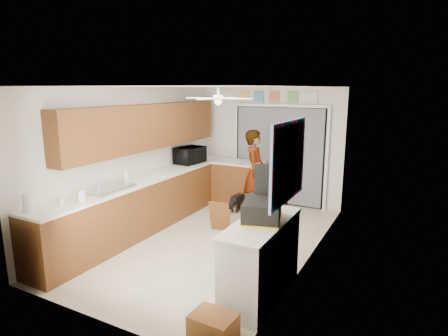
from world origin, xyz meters
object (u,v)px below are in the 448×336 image
at_px(microwave, 190,155).
at_px(paper_towel_roll, 28,202).
at_px(man, 255,173).
at_px(dog, 238,202).
at_px(cardboard_box, 213,327).
at_px(soap_bottle, 126,174).
at_px(navy_crate, 234,281).
at_px(suitcase, 262,210).

relative_size(microwave, paper_towel_roll, 2.44).
height_order(paper_towel_roll, man, man).
distance_m(paper_towel_roll, dog, 4.06).
height_order(paper_towel_roll, cardboard_box, paper_towel_roll).
height_order(microwave, cardboard_box, microwave).
xyz_separation_m(paper_towel_roll, cardboard_box, (2.66, 0.05, -0.93)).
relative_size(microwave, dog, 1.29).
bearing_deg(soap_bottle, man, 52.82).
xyz_separation_m(soap_bottle, paper_towel_roll, (0.02, -1.81, -0.00)).
bearing_deg(man, navy_crate, -177.30).
relative_size(microwave, navy_crate, 1.92).
height_order(soap_bottle, man, man).
height_order(paper_towel_roll, navy_crate, paper_towel_roll).
bearing_deg(microwave, paper_towel_roll, -175.98).
bearing_deg(microwave, navy_crate, -132.52).
bearing_deg(suitcase, man, 99.02).
height_order(microwave, soap_bottle, microwave).
distance_m(paper_towel_roll, suitcase, 2.95).
relative_size(suitcase, navy_crate, 1.76).
relative_size(man, dog, 3.54).
bearing_deg(navy_crate, dog, 114.91).
relative_size(soap_bottle, navy_crate, 0.79).
xyz_separation_m(paper_towel_roll, man, (1.49, 3.80, -0.22)).
xyz_separation_m(suitcase, cardboard_box, (-0.07, -1.07, -0.92)).
xyz_separation_m(cardboard_box, dog, (-1.54, 3.75, 0.05)).
distance_m(soap_bottle, man, 2.51).
distance_m(microwave, soap_bottle, 1.80).
height_order(soap_bottle, suitcase, soap_bottle).
bearing_deg(soap_bottle, cardboard_box, -33.34).
bearing_deg(suitcase, dog, 105.14).
relative_size(cardboard_box, man, 0.26).
height_order(microwave, man, man).
bearing_deg(paper_towel_roll, suitcase, 22.29).
distance_m(navy_crate, dog, 3.05).
bearing_deg(cardboard_box, suitcase, 86.25).
distance_m(soap_bottle, paper_towel_roll, 1.81).
relative_size(microwave, soap_bottle, 2.43).
bearing_deg(dog, man, 6.01).
height_order(microwave, paper_towel_roll, microwave).
bearing_deg(cardboard_box, navy_crate, 104.30).
xyz_separation_m(suitcase, man, (-1.24, 2.68, -0.21)).
distance_m(microwave, man, 1.43).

